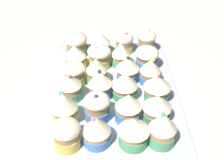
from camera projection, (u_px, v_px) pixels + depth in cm
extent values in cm
cube|color=beige|center=(112.00, 97.00, 75.90)|extent=(180.00, 180.00, 3.00)
cube|color=silver|center=(112.00, 91.00, 74.61)|extent=(46.64, 32.94, 1.20)
cylinder|color=#4C9E6B|center=(161.00, 138.00, 59.86)|extent=(5.70, 5.70, 2.60)
cylinder|color=#AD7F51|center=(162.00, 131.00, 58.59)|extent=(5.42, 5.42, 1.55)
cone|color=#F4EDC6|center=(164.00, 121.00, 56.92)|extent=(5.72, 5.72, 3.88)
sphere|color=#4CB266|center=(163.00, 114.00, 55.88)|extent=(0.94, 0.94, 0.94)
cylinder|color=#4C9E6B|center=(156.00, 115.00, 65.28)|extent=(6.16, 6.16, 2.23)
cylinder|color=#AD7F51|center=(157.00, 109.00, 64.18)|extent=(5.64, 5.64, 1.37)
cone|color=#F4EDC6|center=(158.00, 101.00, 62.73)|extent=(6.49, 6.49, 3.34)
cylinder|color=#4C9E6B|center=(156.00, 95.00, 70.63)|extent=(5.97, 5.97, 2.39)
cylinder|color=#AD7F51|center=(157.00, 89.00, 69.46)|extent=(5.68, 5.68, 1.41)
cone|color=#F4EDC6|center=(158.00, 81.00, 68.04)|extent=(6.59, 6.59, 3.22)
sphere|color=red|center=(159.00, 76.00, 67.13)|extent=(0.90, 0.90, 0.90)
cylinder|color=#477AC6|center=(149.00, 78.00, 76.04)|extent=(5.50, 5.50, 2.32)
cylinder|color=#AD7F51|center=(150.00, 73.00, 74.97)|extent=(5.10, 5.10, 1.15)
cone|color=#F4EDC6|center=(151.00, 65.00, 73.56)|extent=(5.51, 5.51, 3.47)
sphere|color=#EAD64C|center=(153.00, 60.00, 72.84)|extent=(1.10, 1.10, 1.10)
cylinder|color=#477AC6|center=(146.00, 63.00, 81.17)|extent=(6.07, 6.07, 2.59)
cylinder|color=#AD7F51|center=(147.00, 58.00, 80.04)|extent=(5.40, 5.40, 1.10)
ellipsoid|color=#F4EDC6|center=(147.00, 53.00, 79.09)|extent=(6.54, 6.54, 3.36)
cylinder|color=#477AC6|center=(146.00, 48.00, 87.74)|extent=(5.38, 5.38, 2.58)
cylinder|color=#AD7F51|center=(147.00, 42.00, 86.47)|extent=(4.93, 4.93, 1.56)
ellipsoid|color=#F4EDC6|center=(147.00, 36.00, 85.35)|extent=(5.41, 5.41, 3.48)
sphere|color=#4CB266|center=(149.00, 31.00, 84.58)|extent=(0.79, 0.79, 0.79)
cylinder|color=#4C9E6B|center=(133.00, 139.00, 59.69)|extent=(6.05, 6.05, 2.42)
cylinder|color=#AD7F51|center=(134.00, 133.00, 58.52)|extent=(5.53, 5.53, 1.40)
cone|color=#F4EDC6|center=(134.00, 125.00, 57.14)|extent=(6.60, 6.60, 3.09)
cylinder|color=#477AC6|center=(128.00, 115.00, 64.88)|extent=(5.76, 5.76, 2.71)
cylinder|color=#AD7F51|center=(128.00, 109.00, 63.62)|extent=(5.40, 5.40, 1.39)
cone|color=#F4EDC6|center=(129.00, 101.00, 62.15)|extent=(5.88, 5.88, 3.38)
cylinder|color=#4C9E6B|center=(125.00, 93.00, 71.20)|extent=(5.96, 5.96, 2.24)
cylinder|color=#AD7F51|center=(125.00, 88.00, 70.12)|extent=(5.37, 5.37, 1.31)
cone|color=#F4EDC6|center=(125.00, 79.00, 68.53)|extent=(6.23, 6.23, 3.87)
cylinder|color=#477AC6|center=(127.00, 77.00, 76.31)|extent=(5.51, 5.51, 2.44)
cylinder|color=#AD7F51|center=(127.00, 71.00, 75.09)|extent=(5.05, 5.05, 1.56)
cone|color=#F4EDC6|center=(128.00, 63.00, 73.53)|extent=(6.09, 6.09, 3.50)
sphere|color=#333338|center=(128.00, 58.00, 72.36)|extent=(0.80, 0.80, 0.80)
cylinder|color=#4C9E6B|center=(120.00, 62.00, 82.19)|extent=(5.20, 5.20, 2.22)
cylinder|color=#AD7F51|center=(121.00, 57.00, 81.12)|extent=(4.85, 4.85, 1.26)
cone|color=#F4EDC6|center=(121.00, 49.00, 79.58)|extent=(5.35, 5.35, 3.76)
cylinder|color=#EFC651|center=(124.00, 48.00, 87.80)|extent=(5.29, 5.29, 2.23)
cylinder|color=#AD7F51|center=(124.00, 44.00, 86.75)|extent=(4.91, 4.91, 1.17)
ellipsoid|color=#F4EDC6|center=(124.00, 39.00, 85.70)|extent=(5.35, 5.35, 3.78)
sphere|color=red|center=(126.00, 34.00, 84.25)|extent=(0.79, 0.79, 0.79)
cylinder|color=#477AC6|center=(97.00, 138.00, 59.99)|extent=(5.88, 5.88, 2.23)
cylinder|color=#AD7F51|center=(96.00, 133.00, 58.97)|extent=(5.61, 5.61, 1.09)
cone|color=#F4EDC6|center=(96.00, 124.00, 57.45)|extent=(5.91, 5.91, 3.86)
sphere|color=pink|center=(93.00, 119.00, 56.13)|extent=(0.81, 0.81, 0.81)
cylinder|color=#477AC6|center=(97.00, 114.00, 65.26)|extent=(5.61, 5.61, 2.76)
cylinder|color=#AD7F51|center=(97.00, 107.00, 63.95)|extent=(5.03, 5.03, 1.49)
ellipsoid|color=#F4EDC6|center=(97.00, 101.00, 62.91)|extent=(5.80, 5.80, 3.18)
sphere|color=#333338|center=(96.00, 97.00, 61.84)|extent=(1.05, 1.05, 1.05)
cylinder|color=#477AC6|center=(101.00, 92.00, 71.26)|extent=(5.38, 5.38, 2.59)
cylinder|color=#AD7F51|center=(100.00, 86.00, 70.03)|extent=(4.95, 4.95, 1.43)
cone|color=#F4EDC6|center=(100.00, 78.00, 68.48)|extent=(5.84, 5.84, 3.60)
sphere|color=#333338|center=(99.00, 72.00, 67.59)|extent=(1.01, 1.01, 1.01)
cylinder|color=#4C9E6B|center=(97.00, 79.00, 75.75)|extent=(5.27, 5.27, 2.39)
cylinder|color=#AD7F51|center=(96.00, 73.00, 74.53)|extent=(4.99, 4.99, 1.58)
cone|color=#F4EDC6|center=(96.00, 64.00, 72.95)|extent=(5.56, 5.56, 3.56)
cylinder|color=#EFC651|center=(99.00, 62.00, 81.50)|extent=(5.82, 5.82, 2.68)
cylinder|color=#AD7F51|center=(99.00, 57.00, 80.31)|extent=(5.48, 5.48, 1.19)
ellipsoid|color=#F4EDC6|center=(99.00, 52.00, 79.31)|extent=(6.50, 6.50, 3.44)
sphere|color=pink|center=(97.00, 48.00, 77.86)|extent=(0.75, 0.75, 0.75)
cylinder|color=#4C9E6B|center=(101.00, 50.00, 86.71)|extent=(5.80, 5.80, 2.61)
cylinder|color=#AD7F51|center=(101.00, 45.00, 85.55)|extent=(5.26, 5.26, 1.18)
cone|color=#F4EDC6|center=(100.00, 38.00, 84.21)|extent=(5.82, 5.82, 3.20)
cylinder|color=#EFC651|center=(67.00, 141.00, 59.08)|extent=(5.36, 5.36, 2.67)
cylinder|color=#AD7F51|center=(66.00, 135.00, 57.89)|extent=(4.97, 4.97, 1.21)
ellipsoid|color=#F4EDC6|center=(66.00, 129.00, 56.83)|extent=(5.81, 5.81, 3.74)
cylinder|color=#EFC651|center=(66.00, 117.00, 64.53)|extent=(5.56, 5.56, 2.70)
cylinder|color=#AD7F51|center=(65.00, 110.00, 63.23)|extent=(5.21, 5.21, 1.52)
cone|color=#F4EDC6|center=(63.00, 101.00, 61.56)|extent=(6.01, 6.01, 3.92)
sphere|color=#4CB266|center=(62.00, 93.00, 60.72)|extent=(0.82, 0.82, 0.82)
cylinder|color=#4C9E6B|center=(71.00, 94.00, 70.97)|extent=(5.51, 5.51, 2.37)
cylinder|color=#AD7F51|center=(70.00, 88.00, 69.77)|extent=(5.25, 5.25, 1.53)
cone|color=#F4EDC6|center=(69.00, 80.00, 68.30)|extent=(5.75, 5.75, 3.25)
sphere|color=pink|center=(69.00, 76.00, 67.11)|extent=(0.97, 0.97, 0.97)
cylinder|color=#EFC651|center=(75.00, 80.00, 75.36)|extent=(5.30, 5.30, 2.52)
cylinder|color=#AD7F51|center=(74.00, 74.00, 74.18)|extent=(4.92, 4.92, 1.31)
ellipsoid|color=#F4EDC6|center=(74.00, 69.00, 73.18)|extent=(5.72, 5.72, 3.29)
cylinder|color=#EFC651|center=(76.00, 64.00, 81.02)|extent=(5.86, 5.86, 2.62)
cylinder|color=#AD7F51|center=(75.00, 58.00, 79.87)|extent=(5.49, 5.49, 1.14)
cone|color=#F4EDC6|center=(75.00, 51.00, 78.47)|extent=(6.02, 6.02, 3.40)
cylinder|color=#4C9E6B|center=(77.00, 51.00, 86.63)|extent=(6.10, 6.10, 2.32)
cylinder|color=#AD7F51|center=(77.00, 45.00, 85.45)|extent=(5.61, 5.61, 1.53)
ellipsoid|color=#F4EDC6|center=(76.00, 40.00, 84.27)|extent=(6.30, 6.30, 3.85)
sphere|color=#4CB266|center=(75.00, 34.00, 83.27)|extent=(0.65, 0.65, 0.65)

